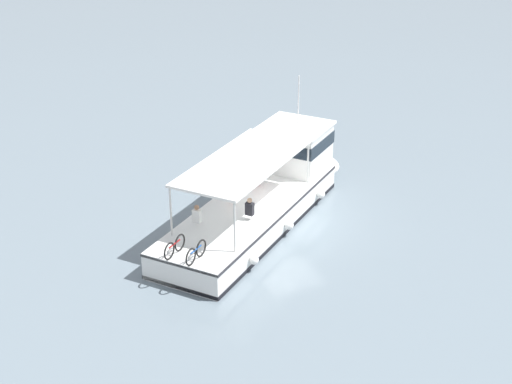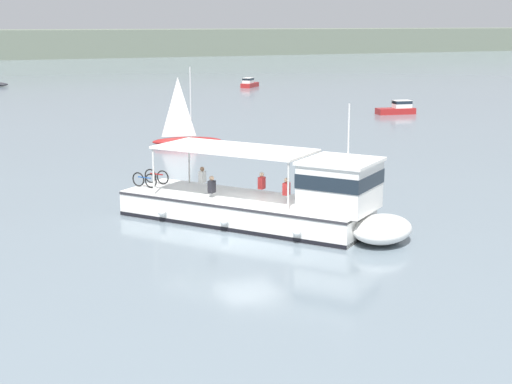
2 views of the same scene
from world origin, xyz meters
name	(u,v)px [view 1 (image 1 of 2)]	position (x,y,z in m)	size (l,w,h in m)	color
ground_plane	(290,225)	(0.00, 0.00, 0.00)	(400.00, 400.00, 0.00)	slate
ferry_main	(267,191)	(1.47, 0.35, 1.02)	(10.14, 12.00, 5.32)	white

